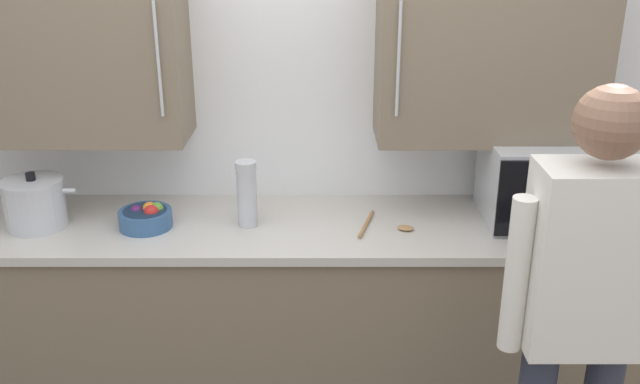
# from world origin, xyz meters

# --- Properties ---
(back_wall_tiled) EXTENTS (3.78, 0.44, 2.62)m
(back_wall_tiled) POSITION_xyz_m (-0.00, 1.17, 1.39)
(back_wall_tiled) COLOR white
(back_wall_tiled) RESTS_ON ground_plane
(counter_unit) EXTENTS (3.20, 0.62, 0.94)m
(counter_unit) POSITION_xyz_m (0.00, 0.88, 0.47)
(counter_unit) COLOR #756651
(counter_unit) RESTS_ON ground_plane
(microwave_oven) EXTENTS (0.49, 0.39, 0.32)m
(microwave_oven) POSITION_xyz_m (1.03, 0.91, 1.10)
(microwave_oven) COLOR #B7BABF
(microwave_oven) RESTS_ON counter_unit
(thermos_flask) EXTENTS (0.08, 0.08, 0.26)m
(thermos_flask) POSITION_xyz_m (-0.13, 0.86, 1.07)
(thermos_flask) COLOR #B7BABF
(thermos_flask) RESTS_ON counter_unit
(wooden_spoon) EXTENTS (0.23, 0.24, 0.02)m
(wooden_spoon) POSITION_xyz_m (0.40, 0.83, 0.94)
(wooden_spoon) COLOR #A37547
(wooden_spoon) RESTS_ON counter_unit
(stock_pot) EXTENTS (0.33, 0.23, 0.22)m
(stock_pot) POSITION_xyz_m (-0.95, 0.84, 1.03)
(stock_pot) COLOR #B7BABF
(stock_pot) RESTS_ON counter_unit
(fruit_bowl) EXTENTS (0.20, 0.20, 0.10)m
(fruit_bowl) POSITION_xyz_m (-0.53, 0.84, 0.98)
(fruit_bowl) COLOR #335684
(fruit_bowl) RESTS_ON counter_unit
(person_figure) EXTENTS (0.44, 0.60, 1.66)m
(person_figure) POSITION_xyz_m (0.91, 0.11, 1.00)
(person_figure) COLOR #282D3D
(person_figure) RESTS_ON ground_plane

